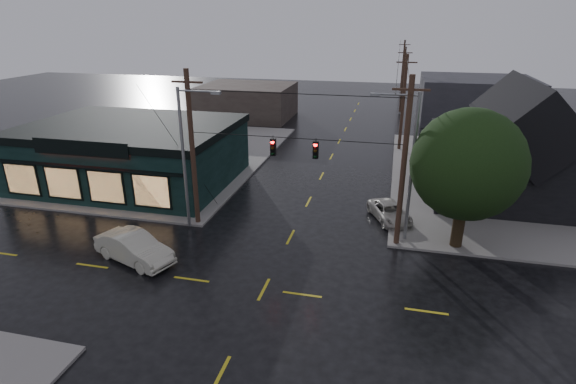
% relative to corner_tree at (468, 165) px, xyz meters
% --- Properties ---
extents(ground_plane, '(160.00, 160.00, 0.00)m').
position_rel_corner_tree_xyz_m(ground_plane, '(-9.99, -7.00, -5.22)').
color(ground_plane, black).
extents(sidewalk_nw, '(28.00, 28.00, 0.15)m').
position_rel_corner_tree_xyz_m(sidewalk_nw, '(-29.99, 13.00, -5.15)').
color(sidewalk_nw, gray).
rests_on(sidewalk_nw, ground).
extents(sidewalk_ne, '(28.00, 28.00, 0.15)m').
position_rel_corner_tree_xyz_m(sidewalk_ne, '(10.01, 13.00, -5.15)').
color(sidewalk_ne, gray).
rests_on(sidewalk_ne, ground).
extents(pizza_shop, '(16.30, 12.34, 4.90)m').
position_rel_corner_tree_xyz_m(pizza_shop, '(-24.99, 5.94, -2.66)').
color(pizza_shop, black).
rests_on(pizza_shop, ground).
extents(ne_building, '(12.60, 11.60, 8.75)m').
position_rel_corner_tree_xyz_m(ne_building, '(5.01, 10.00, -0.75)').
color(ne_building, black).
rests_on(ne_building, ground).
extents(corner_tree, '(6.38, 6.38, 8.28)m').
position_rel_corner_tree_xyz_m(corner_tree, '(0.00, 0.00, 0.00)').
color(corner_tree, black).
rests_on(corner_tree, ground).
extents(utility_pole_nw, '(2.00, 0.32, 10.15)m').
position_rel_corner_tree_xyz_m(utility_pole_nw, '(-16.49, -0.50, -5.22)').
color(utility_pole_nw, black).
rests_on(utility_pole_nw, ground).
extents(utility_pole_ne, '(2.00, 0.32, 10.15)m').
position_rel_corner_tree_xyz_m(utility_pole_ne, '(-3.49, -0.50, -5.22)').
color(utility_pole_ne, black).
rests_on(utility_pole_ne, ground).
extents(utility_pole_far_a, '(2.00, 0.32, 9.65)m').
position_rel_corner_tree_xyz_m(utility_pole_far_a, '(-3.49, 21.00, -5.22)').
color(utility_pole_far_a, black).
rests_on(utility_pole_far_a, ground).
extents(utility_pole_far_b, '(2.00, 0.32, 9.15)m').
position_rel_corner_tree_xyz_m(utility_pole_far_b, '(-3.49, 41.00, -5.22)').
color(utility_pole_far_b, black).
rests_on(utility_pole_far_b, ground).
extents(utility_pole_far_c, '(2.00, 0.32, 9.15)m').
position_rel_corner_tree_xyz_m(utility_pole_far_c, '(-3.49, 61.00, -5.22)').
color(utility_pole_far_c, black).
rests_on(utility_pole_far_c, ground).
extents(span_signal_assembly, '(13.00, 0.48, 1.23)m').
position_rel_corner_tree_xyz_m(span_signal_assembly, '(-9.90, -0.50, 0.48)').
color(span_signal_assembly, black).
rests_on(span_signal_assembly, ground).
extents(streetlight_nw, '(5.40, 0.30, 9.15)m').
position_rel_corner_tree_xyz_m(streetlight_nw, '(-16.79, -1.20, -5.22)').
color(streetlight_nw, gray).
rests_on(streetlight_nw, ground).
extents(streetlight_ne, '(5.40, 0.30, 9.15)m').
position_rel_corner_tree_xyz_m(streetlight_ne, '(-2.99, 0.20, -5.22)').
color(streetlight_ne, gray).
rests_on(streetlight_ne, ground).
extents(bg_building_west, '(12.00, 10.00, 4.40)m').
position_rel_corner_tree_xyz_m(bg_building_west, '(-23.99, 33.00, -3.02)').
color(bg_building_west, '#372B28').
rests_on(bg_building_west, ground).
extents(bg_building_east, '(14.00, 12.00, 5.60)m').
position_rel_corner_tree_xyz_m(bg_building_east, '(6.01, 38.00, -2.42)').
color(bg_building_east, '#292A2F').
rests_on(bg_building_east, ground).
extents(sedan_cream, '(5.33, 3.38, 1.66)m').
position_rel_corner_tree_xyz_m(sedan_cream, '(-17.92, -5.92, -4.39)').
color(sedan_cream, beige).
rests_on(sedan_cream, ground).
extents(suv_silver, '(3.51, 4.67, 1.18)m').
position_rel_corner_tree_xyz_m(suv_silver, '(-3.99, 3.05, -4.63)').
color(suv_silver, '#B2ADA4').
rests_on(suv_silver, ground).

